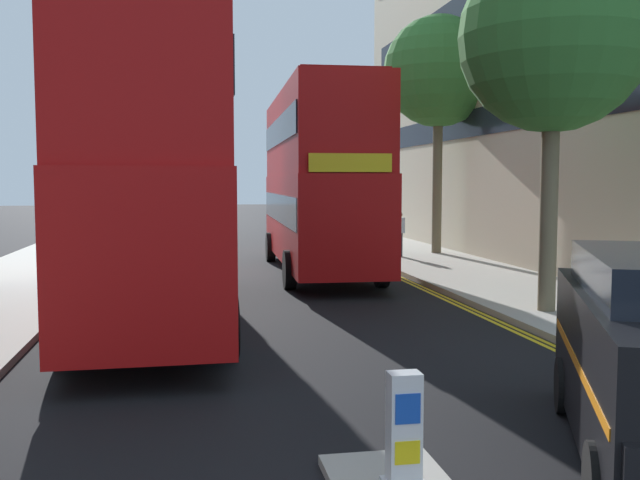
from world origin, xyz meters
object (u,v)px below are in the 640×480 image
Objects in this scene: keep_left_bollard at (404,441)px; double_decker_bus_oncoming at (318,176)px; double_decker_bus_away at (153,172)px; pedestrian_far at (400,233)px.

double_decker_bus_oncoming is at bearing 82.34° from keep_left_bollard.
double_decker_bus_away is 13.15m from pedestrian_far.
pedestrian_far reaches higher than keep_left_bollard.
double_decker_bus_oncoming reaches higher than keep_left_bollard.
keep_left_bollard is at bearing -97.66° from double_decker_bus_oncoming.
double_decker_bus_oncoming is 5.03m from pedestrian_far.
keep_left_bollard is 0.10× the size of double_decker_bus_away.
double_decker_bus_away is 8.53m from double_decker_bus_oncoming.
double_decker_bus_away is at bearing 105.51° from keep_left_bollard.
keep_left_bollard is at bearing -74.49° from double_decker_bus_away.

